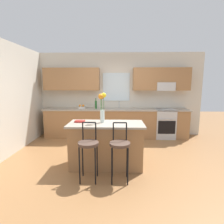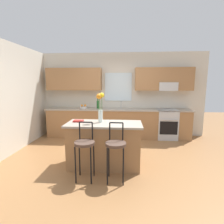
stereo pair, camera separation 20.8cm
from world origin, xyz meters
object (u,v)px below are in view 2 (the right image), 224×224
(bar_stool_near, at_px, (85,146))
(bar_stool_middle, at_px, (116,147))
(flower_vase, at_px, (100,104))
(bottle_olive_oil, at_px, (98,104))
(cookbook, at_px, (78,121))
(oven_range, at_px, (167,124))
(kitchen_island, at_px, (104,144))
(fruit_bowl_oranges, at_px, (84,107))

(bar_stool_near, relative_size, bar_stool_middle, 1.00)
(flower_vase, xyz_separation_m, bottle_olive_oil, (-0.38, 2.00, -0.25))
(bar_stool_near, relative_size, bottle_olive_oil, 3.14)
(bar_stool_near, xyz_separation_m, bar_stool_middle, (0.55, 0.00, 0.00))
(bar_stool_near, distance_m, cookbook, 0.76)
(bar_stool_near, xyz_separation_m, cookbook, (-0.28, 0.64, 0.30))
(bar_stool_near, bearing_deg, oven_range, 52.48)
(kitchen_island, distance_m, bar_stool_near, 0.65)
(bar_stool_middle, height_order, bottle_olive_oil, bottle_olive_oil)
(kitchen_island, height_order, cookbook, cookbook)
(oven_range, xyz_separation_m, flower_vase, (-1.81, -1.98, 0.84))
(bottle_olive_oil, bearing_deg, kitchen_island, -77.33)
(bar_stool_middle, distance_m, bottle_olive_oil, 2.76)
(kitchen_island, bearing_deg, oven_range, 49.83)
(oven_range, xyz_separation_m, bar_stool_middle, (-1.45, -2.60, 0.18))
(kitchen_island, bearing_deg, bar_stool_middle, -63.88)
(kitchen_island, bearing_deg, bar_stool_near, -116.12)
(oven_range, relative_size, bottle_olive_oil, 2.77)
(oven_range, height_order, bar_stool_middle, bar_stool_middle)
(kitchen_island, relative_size, cookbook, 7.66)
(oven_range, relative_size, bar_stool_near, 0.88)
(fruit_bowl_oranges, height_order, bottle_olive_oil, bottle_olive_oil)
(cookbook, relative_size, fruit_bowl_oranges, 0.83)
(kitchen_island, xyz_separation_m, cookbook, (-0.56, 0.08, 0.47))
(kitchen_island, bearing_deg, fruit_bowl_oranges, 114.12)
(flower_vase, height_order, fruit_bowl_oranges, flower_vase)
(oven_range, distance_m, bar_stool_near, 3.28)
(bar_stool_middle, bearing_deg, bottle_olive_oil, 105.72)
(kitchen_island, height_order, fruit_bowl_oranges, fruit_bowl_oranges)
(bar_stool_near, distance_m, bottle_olive_oil, 2.67)
(bottle_olive_oil, bearing_deg, bar_stool_middle, -74.28)
(cookbook, height_order, fruit_bowl_oranges, fruit_bowl_oranges)
(oven_range, xyz_separation_m, fruit_bowl_oranges, (-2.65, 0.02, 0.50))
(bar_stool_near, relative_size, cookbook, 5.21)
(kitchen_island, relative_size, bottle_olive_oil, 4.61)
(cookbook, bearing_deg, kitchen_island, -8.17)
(bar_stool_near, distance_m, flower_vase, 0.93)
(bar_stool_middle, xyz_separation_m, cookbook, (-0.83, 0.64, 0.30))
(bar_stool_near, bearing_deg, cookbook, 113.68)
(kitchen_island, height_order, bar_stool_middle, bar_stool_middle)
(flower_vase, relative_size, fruit_bowl_oranges, 2.55)
(oven_range, relative_size, kitchen_island, 0.60)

